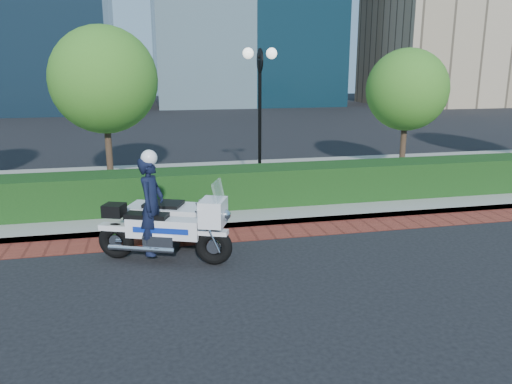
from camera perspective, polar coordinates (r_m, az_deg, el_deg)
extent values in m
plane|color=black|center=(10.44, 1.51, -7.37)|extent=(120.00, 120.00, 0.00)
cube|color=maroon|center=(11.81, -0.27, -4.74)|extent=(60.00, 1.00, 0.01)
cube|color=gray|center=(16.04, -3.71, 0.59)|extent=(60.00, 8.00, 0.15)
cube|color=black|center=(13.61, -2.16, 0.63)|extent=(18.00, 1.20, 1.00)
cylinder|color=black|center=(15.41, 0.42, 0.92)|extent=(0.30, 0.30, 0.30)
cylinder|color=black|center=(15.10, 0.43, 7.77)|extent=(0.10, 0.10, 3.70)
cylinder|color=black|center=(15.00, 0.45, 14.81)|extent=(0.04, 0.70, 0.70)
sphere|color=white|center=(14.93, -0.91, 15.58)|extent=(0.32, 0.32, 0.32)
sphere|color=white|center=(15.09, 1.79, 15.56)|extent=(0.32, 0.32, 0.32)
cylinder|color=#332319|center=(16.16, -16.44, 4.34)|extent=(0.20, 0.20, 2.17)
sphere|color=#38701C|center=(15.96, -17.00, 12.16)|extent=(3.20, 3.20, 3.20)
cylinder|color=#332319|center=(18.43, 16.44, 5.10)|extent=(0.20, 0.20, 1.92)
sphere|color=#38701C|center=(18.24, 16.88, 11.13)|extent=(2.80, 2.80, 2.80)
torus|color=black|center=(10.62, -15.67, -5.38)|extent=(0.78, 0.49, 0.75)
torus|color=black|center=(9.94, -4.84, -6.22)|extent=(0.78, 0.49, 0.75)
cube|color=silver|center=(10.13, -10.52, -4.05)|extent=(1.51, 0.90, 0.39)
cube|color=silver|center=(10.23, -10.75, -5.49)|extent=(0.75, 0.66, 0.32)
cube|color=silver|center=(9.72, -4.92, -2.32)|extent=(0.66, 0.75, 0.51)
cube|color=silver|center=(9.59, -4.31, -0.07)|extent=(0.34, 0.58, 0.45)
cube|color=black|center=(10.18, -12.38, -2.71)|extent=(0.92, 0.64, 0.11)
cube|color=black|center=(10.43, -15.90, -2.01)|extent=(0.51, 0.49, 0.25)
cube|color=silver|center=(11.11, -9.90, -3.13)|extent=(1.94, 1.40, 0.63)
cube|color=black|center=(11.05, -10.54, -1.40)|extent=(0.95, 0.83, 0.09)
torus|color=black|center=(11.72, -9.49, -3.65)|extent=(0.60, 0.38, 0.57)
imported|color=black|center=(10.08, -11.85, -1.56)|extent=(0.71, 0.84, 1.96)
sphere|color=white|center=(9.87, -12.13, 3.81)|extent=(0.32, 0.32, 0.32)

